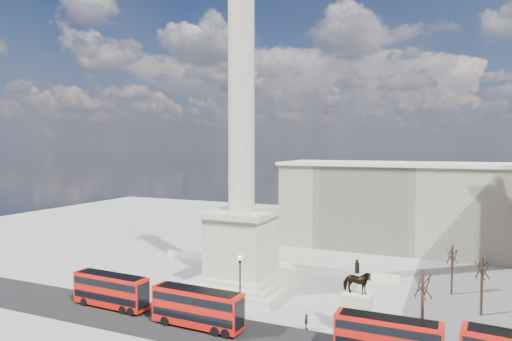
{
  "coord_description": "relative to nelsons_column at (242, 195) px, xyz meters",
  "views": [
    {
      "loc": [
        27.55,
        -51.57,
        19.75
      ],
      "look_at": [
        4.39,
        0.13,
        16.71
      ],
      "focal_mm": 32.0,
      "sensor_mm": 36.0,
      "label": 1
    }
  ],
  "objects": [
    {
      "name": "ground",
      "position": [
        0.0,
        -5.0,
        -12.92
      ],
      "size": [
        180.0,
        180.0,
        0.0
      ],
      "primitive_type": "plane",
      "color": "#9C9A94",
      "rests_on": "ground"
    },
    {
      "name": "asphalt_road",
      "position": [
        5.0,
        -15.0,
        -12.91
      ],
      "size": [
        120.0,
        9.0,
        0.01
      ],
      "primitive_type": "cube",
      "color": "black",
      "rests_on": "ground"
    },
    {
      "name": "nelsons_column",
      "position": [
        0.0,
        0.0,
        0.0
      ],
      "size": [
        14.0,
        14.0,
        49.85
      ],
      "color": "#BDB59D",
      "rests_on": "ground"
    },
    {
      "name": "balustrade_wall",
      "position": [
        0.0,
        11.0,
        -12.37
      ],
      "size": [
        40.0,
        0.6,
        1.1
      ],
      "primitive_type": "cube",
      "color": "beige",
      "rests_on": "ground"
    },
    {
      "name": "building_northeast",
      "position": [
        20.0,
        35.0,
        -4.59
      ],
      "size": [
        51.0,
        17.0,
        16.6
      ],
      "color": "#BEB49B",
      "rests_on": "ground"
    },
    {
      "name": "red_bus_a",
      "position": [
        -10.95,
        -13.85,
        -10.75
      ],
      "size": [
        10.3,
        2.82,
        4.14
      ],
      "rotation": [
        0.0,
        0.0,
        -0.04
      ],
      "color": "red",
      "rests_on": "ground"
    },
    {
      "name": "red_bus_b",
      "position": [
        1.9,
        -14.83,
        -10.68
      ],
      "size": [
        10.6,
        2.84,
        4.26
      ],
      "rotation": [
        0.0,
        0.0,
        -0.04
      ],
      "color": "red",
      "rests_on": "ground"
    },
    {
      "name": "red_bus_c",
      "position": [
        21.86,
        -13.87,
        -10.86
      ],
      "size": [
        9.68,
        2.35,
        3.92
      ],
      "rotation": [
        0.0,
        0.0,
        0.0
      ],
      "color": "red",
      "rests_on": "ground"
    },
    {
      "name": "victorian_lamp",
      "position": [
        4.72,
        -10.13,
        -8.67
      ],
      "size": [
        0.62,
        0.62,
        7.21
      ],
      "rotation": [
        0.0,
        0.0,
        0.0
      ],
      "color": "black",
      "rests_on": "ground"
    },
    {
      "name": "equestrian_statue",
      "position": [
        17.9,
        -8.95,
        -10.22
      ],
      "size": [
        3.73,
        2.8,
        7.84
      ],
      "color": "beige",
      "rests_on": "ground"
    },
    {
      "name": "bare_tree_near",
      "position": [
        24.5,
        -9.82,
        -6.53
      ],
      "size": [
        1.85,
        1.85,
        8.1
      ],
      "rotation": [
        0.0,
        0.0,
        -0.24
      ],
      "color": "#332319",
      "rests_on": "ground"
    },
    {
      "name": "bare_tree_mid",
      "position": [
        30.18,
        1.9,
        -7.27
      ],
      "size": [
        1.89,
        1.89,
        7.17
      ],
      "rotation": [
        0.0,
        0.0,
        -0.41
      ],
      "color": "#332319",
      "rests_on": "ground"
    },
    {
      "name": "bare_tree_far",
      "position": [
        26.9,
        8.65,
        -7.5
      ],
      "size": [
        1.68,
        1.68,
        6.87
      ],
      "rotation": [
        0.0,
        0.0,
        0.1
      ],
      "color": "#332319",
      "rests_on": "ground"
    },
    {
      "name": "pedestrian_walking",
      "position": [
        19.31,
        -9.14,
        -11.98
      ],
      "size": [
        0.77,
        0.6,
        1.87
      ],
      "primitive_type": "imported",
      "rotation": [
        0.0,
        0.0,
        -0.24
      ],
      "color": "black",
      "rests_on": "ground"
    },
    {
      "name": "pedestrian_crossing",
      "position": [
        12.83,
        -10.46,
        -12.07
      ],
      "size": [
        0.79,
        1.07,
        1.69
      ],
      "primitive_type": "imported",
      "rotation": [
        0.0,
        0.0,
        2.0
      ],
      "color": "black",
      "rests_on": "ground"
    }
  ]
}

